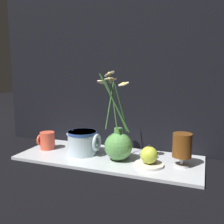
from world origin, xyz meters
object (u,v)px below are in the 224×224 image
tea_glass (182,146)px  orange_fruit (149,155)px  ceramic_pitcher (83,141)px  yellow_mug (47,140)px  vase_with_flowers (118,144)px

tea_glass → orange_fruit: size_ratio=1.72×
ceramic_pitcher → orange_fruit: 0.31m
orange_fruit → yellow_mug: bearing=174.9°
yellow_mug → tea_glass: 0.61m
orange_fruit → vase_with_flowers: bearing=171.4°
vase_with_flowers → ceramic_pitcher: size_ratio=2.38×
yellow_mug → orange_fruit: 0.50m
ceramic_pitcher → tea_glass: bearing=1.2°
vase_with_flowers → ceramic_pitcher: (-0.17, 0.02, -0.01)m
yellow_mug → orange_fruit: (0.49, -0.04, 0.00)m
vase_with_flowers → orange_fruit: 0.14m
ceramic_pitcher → tea_glass: (0.42, 0.01, 0.02)m
ceramic_pitcher → orange_fruit: (0.30, -0.04, -0.01)m
ceramic_pitcher → orange_fruit: bearing=-7.0°
yellow_mug → orange_fruit: size_ratio=1.07×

